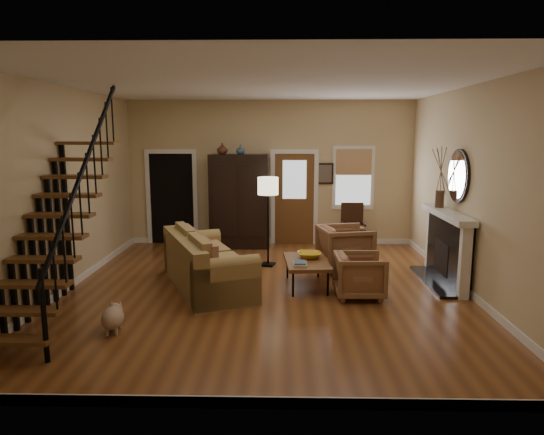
{
  "coord_description": "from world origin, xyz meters",
  "views": [
    {
      "loc": [
        0.27,
        -7.65,
        2.53
      ],
      "look_at": [
        0.1,
        0.4,
        1.15
      ],
      "focal_mm": 32.0,
      "sensor_mm": 36.0,
      "label": 1
    }
  ],
  "objects_px": {
    "coffee_table": "(306,273)",
    "armchair_left": "(360,276)",
    "floor_lamp": "(268,222)",
    "armoire": "(239,201)",
    "armchair_right": "(345,248)",
    "sofa": "(207,262)",
    "side_chair": "(353,227)"
  },
  "relations": [
    {
      "from": "coffee_table",
      "to": "armchair_left",
      "type": "bearing_deg",
      "value": -32.76
    },
    {
      "from": "armchair_left",
      "to": "floor_lamp",
      "type": "bearing_deg",
      "value": 38.46
    },
    {
      "from": "coffee_table",
      "to": "armoire",
      "type": "bearing_deg",
      "value": 115.4
    },
    {
      "from": "armchair_left",
      "to": "armoire",
      "type": "bearing_deg",
      "value": 31.56
    },
    {
      "from": "armchair_left",
      "to": "floor_lamp",
      "type": "xyz_separation_m",
      "value": [
        -1.5,
        1.82,
        0.52
      ]
    },
    {
      "from": "coffee_table",
      "to": "armchair_right",
      "type": "distance_m",
      "value": 1.31
    },
    {
      "from": "coffee_table",
      "to": "armchair_right",
      "type": "xyz_separation_m",
      "value": [
        0.77,
        1.04,
        0.2
      ]
    },
    {
      "from": "armoire",
      "to": "armchair_left",
      "type": "height_order",
      "value": "armoire"
    },
    {
      "from": "floor_lamp",
      "to": "armoire",
      "type": "bearing_deg",
      "value": 113.33
    },
    {
      "from": "sofa",
      "to": "armchair_right",
      "type": "bearing_deg",
      "value": 1.15
    },
    {
      "from": "armoire",
      "to": "floor_lamp",
      "type": "bearing_deg",
      "value": -66.67
    },
    {
      "from": "armoire",
      "to": "side_chair",
      "type": "bearing_deg",
      "value": -4.48
    },
    {
      "from": "armchair_left",
      "to": "armchair_right",
      "type": "height_order",
      "value": "armchair_right"
    },
    {
      "from": "coffee_table",
      "to": "side_chair",
      "type": "relative_size",
      "value": 1.16
    },
    {
      "from": "armchair_left",
      "to": "armchair_right",
      "type": "bearing_deg",
      "value": 0.38
    },
    {
      "from": "armoire",
      "to": "coffee_table",
      "type": "height_order",
      "value": "armoire"
    },
    {
      "from": "sofa",
      "to": "armchair_left",
      "type": "height_order",
      "value": "sofa"
    },
    {
      "from": "armchair_left",
      "to": "side_chair",
      "type": "relative_size",
      "value": 0.75
    },
    {
      "from": "armoire",
      "to": "armchair_left",
      "type": "bearing_deg",
      "value": -57.44
    },
    {
      "from": "armchair_right",
      "to": "floor_lamp",
      "type": "distance_m",
      "value": 1.55
    },
    {
      "from": "armoire",
      "to": "sofa",
      "type": "relative_size",
      "value": 0.89
    },
    {
      "from": "side_chair",
      "to": "floor_lamp",
      "type": "bearing_deg",
      "value": -142.52
    },
    {
      "from": "armoire",
      "to": "sofa",
      "type": "xyz_separation_m",
      "value": [
        -0.27,
        -3.01,
        -0.61
      ]
    },
    {
      "from": "coffee_table",
      "to": "armchair_right",
      "type": "relative_size",
      "value": 1.28
    },
    {
      "from": "armchair_left",
      "to": "sofa",
      "type": "bearing_deg",
      "value": 79.06
    },
    {
      "from": "side_chair",
      "to": "armoire",
      "type": "bearing_deg",
      "value": 175.52
    },
    {
      "from": "coffee_table",
      "to": "side_chair",
      "type": "bearing_deg",
      "value": 66.79
    },
    {
      "from": "sofa",
      "to": "coffee_table",
      "type": "bearing_deg",
      "value": -20.63
    },
    {
      "from": "coffee_table",
      "to": "side_chair",
      "type": "distance_m",
      "value": 2.97
    },
    {
      "from": "armoire",
      "to": "sofa",
      "type": "height_order",
      "value": "armoire"
    },
    {
      "from": "coffee_table",
      "to": "floor_lamp",
      "type": "height_order",
      "value": "floor_lamp"
    },
    {
      "from": "sofa",
      "to": "armoire",
      "type": "bearing_deg",
      "value": 61.14
    }
  ]
}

